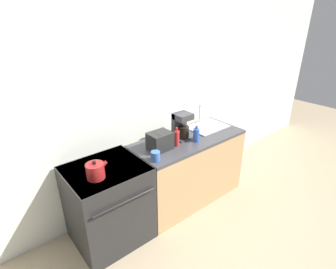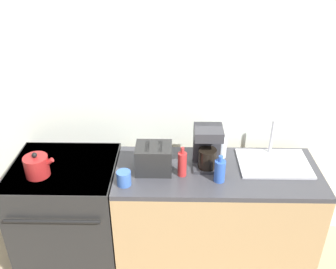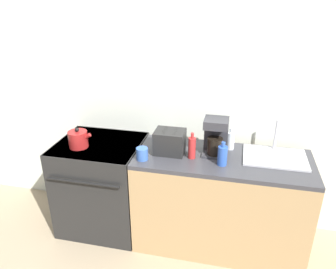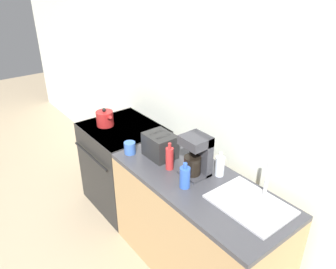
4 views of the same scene
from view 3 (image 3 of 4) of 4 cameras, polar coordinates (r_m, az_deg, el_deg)
ground_plane at (r=3.08m, az=-2.31°, el=-20.31°), size 12.00×12.00×0.00m
wall_back at (r=3.03m, az=0.83°, el=7.72°), size 8.00×0.05×2.60m
stove at (r=3.21m, az=-11.33°, el=-8.40°), size 0.76×0.71×0.88m
counter_block at (r=2.97m, az=9.04°, el=-11.47°), size 1.45×0.62×0.88m
kettle at (r=2.95m, az=-15.36°, el=-0.78°), size 0.21×0.17×0.18m
toaster at (r=2.74m, az=0.31°, el=-1.27°), size 0.25×0.20×0.20m
coffee_maker at (r=2.72m, az=8.30°, el=-0.21°), size 0.20×0.18×0.32m
sink_tray at (r=2.83m, az=18.12°, el=-3.59°), size 0.51×0.37×0.28m
bottle_blue at (r=2.59m, az=9.47°, el=-3.60°), size 0.07×0.07×0.20m
bottle_clear at (r=2.86m, az=10.81°, el=-0.99°), size 0.07×0.07×0.19m
bottle_red at (r=2.66m, az=4.19°, el=-2.28°), size 0.06×0.06×0.22m
cup_blue at (r=2.66m, az=-4.52°, el=-3.35°), size 0.10×0.10×0.10m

